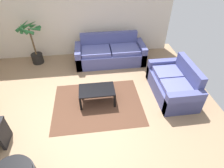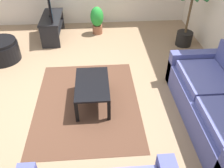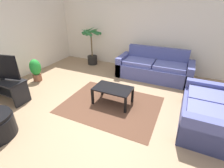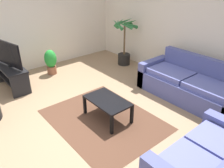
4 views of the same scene
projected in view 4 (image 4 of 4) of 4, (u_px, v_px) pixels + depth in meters
name	position (u px, v px, depth m)	size (l,w,h in m)	color
ground_plane	(81.00, 119.00, 4.28)	(6.60, 6.60, 0.00)	#937556
wall_back	(183.00, 26.00, 5.38)	(6.00, 0.06, 2.70)	beige
wall_left	(13.00, 23.00, 5.72)	(0.06, 6.00, 2.70)	beige
couch_main	(190.00, 86.00, 4.87)	(2.23, 0.90, 0.90)	#4C518C
couch_loveseat	(208.00, 167.00, 2.87)	(0.90, 1.58, 0.90)	#4C518C
tv_stand	(12.00, 74.00, 5.30)	(1.10, 0.45, 0.54)	black
tv	(8.00, 54.00, 5.07)	(0.99, 0.25, 0.61)	black
coffee_table	(107.00, 102.00, 4.17)	(0.87, 0.53, 0.41)	black
area_rug	(104.00, 120.00, 4.27)	(2.20, 1.70, 0.01)	#513323
potted_palm	(124.00, 43.00, 6.50)	(0.75, 0.74, 1.36)	black
potted_plant_small	(51.00, 61.00, 6.01)	(0.32, 0.32, 0.68)	brown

